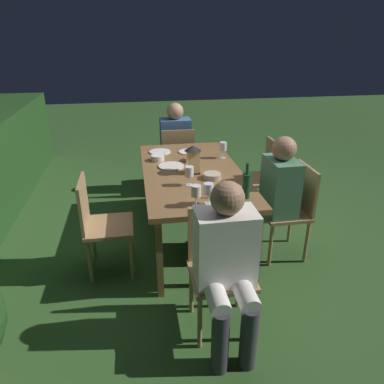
{
  "coord_description": "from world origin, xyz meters",
  "views": [
    {
      "loc": [
        -3.15,
        0.52,
        1.95
      ],
      "look_at": [
        0.0,
        0.0,
        0.52
      ],
      "focal_mm": 33.53,
      "sensor_mm": 36.0,
      "label": 1
    }
  ],
  "objects_px": {
    "chair_head_near": "(219,263)",
    "plate_c": "(171,166)",
    "green_bottle_on_table": "(246,185)",
    "bowl_bread": "(212,176)",
    "chair_head_far": "(177,158)",
    "bowl_olives": "(191,159)",
    "chair_side_left_b": "(261,175)",
    "lantern_centerpiece": "(193,158)",
    "chair_side_right_a": "(100,222)",
    "wine_glass_a": "(208,190)",
    "person_in_green": "(273,193)",
    "person_in_blue": "(175,142)",
    "bowl_salad": "(158,158)",
    "wine_glass_c": "(189,172)",
    "plate_b": "(160,152)",
    "plate_a": "(188,152)",
    "plate_d": "(229,188)",
    "person_in_cream": "(227,261)",
    "chair_side_left_a": "(291,207)",
    "dining_table": "(192,176)",
    "wine_glass_d": "(196,192)",
    "wine_glass_b": "(223,147)"
  },
  "relations": [
    {
      "from": "chair_side_right_a",
      "to": "bowl_salad",
      "type": "relative_size",
      "value": 6.55
    },
    {
      "from": "chair_side_right_a",
      "to": "wine_glass_a",
      "type": "distance_m",
      "value": 0.99
    },
    {
      "from": "wine_glass_d",
      "to": "chair_side_left_a",
      "type": "bearing_deg",
      "value": -70.15
    },
    {
      "from": "bowl_salad",
      "to": "wine_glass_c",
      "type": "bearing_deg",
      "value": -162.53
    },
    {
      "from": "green_bottle_on_table",
      "to": "plate_c",
      "type": "distance_m",
      "value": 0.95
    },
    {
      "from": "plate_c",
      "to": "chair_side_left_b",
      "type": "bearing_deg",
      "value": -75.54
    },
    {
      "from": "plate_a",
      "to": "bowl_salad",
      "type": "relative_size",
      "value": 1.56
    },
    {
      "from": "dining_table",
      "to": "plate_d",
      "type": "xyz_separation_m",
      "value": [
        -0.47,
        -0.24,
        0.06
      ]
    },
    {
      "from": "chair_side_left_a",
      "to": "plate_b",
      "type": "relative_size",
      "value": 3.77
    },
    {
      "from": "chair_side_right_a",
      "to": "wine_glass_d",
      "type": "bearing_deg",
      "value": -114.22
    },
    {
      "from": "plate_b",
      "to": "bowl_salad",
      "type": "xyz_separation_m",
      "value": [
        -0.26,
        0.04,
        0.02
      ]
    },
    {
      "from": "chair_side_left_b",
      "to": "bowl_bread",
      "type": "distance_m",
      "value": 0.98
    },
    {
      "from": "chair_head_far",
      "to": "green_bottle_on_table",
      "type": "distance_m",
      "value": 1.88
    },
    {
      "from": "chair_head_far",
      "to": "bowl_olives",
      "type": "distance_m",
      "value": 0.92
    },
    {
      "from": "chair_side_left_b",
      "to": "lantern_centerpiece",
      "type": "bearing_deg",
      "value": 118.22
    },
    {
      "from": "chair_side_right_a",
      "to": "plate_a",
      "type": "distance_m",
      "value": 1.35
    },
    {
      "from": "chair_side_left_b",
      "to": "lantern_centerpiece",
      "type": "distance_m",
      "value": 1.05
    },
    {
      "from": "chair_head_far",
      "to": "bowl_olives",
      "type": "height_order",
      "value": "chair_head_far"
    },
    {
      "from": "wine_glass_a",
      "to": "wine_glass_c",
      "type": "distance_m",
      "value": 0.39
    },
    {
      "from": "wine_glass_c",
      "to": "plate_b",
      "type": "relative_size",
      "value": 0.73
    },
    {
      "from": "chair_head_near",
      "to": "plate_c",
      "type": "relative_size",
      "value": 3.5
    },
    {
      "from": "chair_head_near",
      "to": "bowl_salad",
      "type": "bearing_deg",
      "value": 11.22
    },
    {
      "from": "chair_head_near",
      "to": "wine_glass_b",
      "type": "bearing_deg",
      "value": -14.43
    },
    {
      "from": "person_in_cream",
      "to": "green_bottle_on_table",
      "type": "relative_size",
      "value": 3.96
    },
    {
      "from": "chair_head_far",
      "to": "green_bottle_on_table",
      "type": "height_order",
      "value": "green_bottle_on_table"
    },
    {
      "from": "person_in_blue",
      "to": "chair_head_near",
      "type": "xyz_separation_m",
      "value": [
        -2.5,
        -0.0,
        -0.15
      ]
    },
    {
      "from": "person_in_green",
      "to": "person_in_cream",
      "type": "distance_m",
      "value": 1.15
    },
    {
      "from": "chair_side_left_a",
      "to": "chair_side_left_b",
      "type": "xyz_separation_m",
      "value": [
        0.81,
        0.0,
        0.0
      ]
    },
    {
      "from": "bowl_olives",
      "to": "bowl_bread",
      "type": "relative_size",
      "value": 1.0
    },
    {
      "from": "person_in_cream",
      "to": "wine_glass_d",
      "type": "distance_m",
      "value": 0.64
    },
    {
      "from": "wine_glass_b",
      "to": "plate_a",
      "type": "xyz_separation_m",
      "value": [
        0.24,
        0.33,
        -0.11
      ]
    },
    {
      "from": "dining_table",
      "to": "chair_side_left_a",
      "type": "bearing_deg",
      "value": -115.48
    },
    {
      "from": "wine_glass_a",
      "to": "bowl_salad",
      "type": "height_order",
      "value": "wine_glass_a"
    },
    {
      "from": "green_bottle_on_table",
      "to": "bowl_bread",
      "type": "bearing_deg",
      "value": 21.49
    },
    {
      "from": "chair_head_near",
      "to": "chair_side_left_b",
      "type": "bearing_deg",
      "value": -28.7
    },
    {
      "from": "chair_side_left_a",
      "to": "chair_head_near",
      "type": "xyz_separation_m",
      "value": [
        -0.75,
        0.85,
        0.0
      ]
    },
    {
      "from": "person_in_cream",
      "to": "plate_b",
      "type": "relative_size",
      "value": 4.98
    },
    {
      "from": "chair_side_left_b",
      "to": "green_bottle_on_table",
      "type": "bearing_deg",
      "value": 153.58
    },
    {
      "from": "chair_side_right_a",
      "to": "wine_glass_a",
      "type": "bearing_deg",
      "value": -110.32
    },
    {
      "from": "wine_glass_a",
      "to": "dining_table",
      "type": "bearing_deg",
      "value": 0.45
    },
    {
      "from": "wine_glass_c",
      "to": "bowl_bread",
      "type": "xyz_separation_m",
      "value": [
        0.12,
        -0.23,
        -0.09
      ]
    },
    {
      "from": "person_in_green",
      "to": "bowl_bread",
      "type": "relative_size",
      "value": 7.21
    },
    {
      "from": "chair_head_far",
      "to": "chair_side_left_b",
      "type": "xyz_separation_m",
      "value": [
        -0.75,
        -0.85,
        0.0
      ]
    },
    {
      "from": "plate_d",
      "to": "bowl_salad",
      "type": "height_order",
      "value": "bowl_salad"
    },
    {
      "from": "wine_glass_d",
      "to": "plate_c",
      "type": "distance_m",
      "value": 0.9
    },
    {
      "from": "plate_a",
      "to": "bowl_bread",
      "type": "bearing_deg",
      "value": -173.06
    },
    {
      "from": "wine_glass_a",
      "to": "bowl_salad",
      "type": "xyz_separation_m",
      "value": [
        1.08,
        0.3,
        -0.09
      ]
    },
    {
      "from": "dining_table",
      "to": "person_in_green",
      "type": "height_order",
      "value": "person_in_green"
    },
    {
      "from": "chair_head_far",
      "to": "plate_d",
      "type": "bearing_deg",
      "value": -171.51
    },
    {
      "from": "chair_side_left_a",
      "to": "person_in_cream",
      "type": "distance_m",
      "value": 1.28
    }
  ]
}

